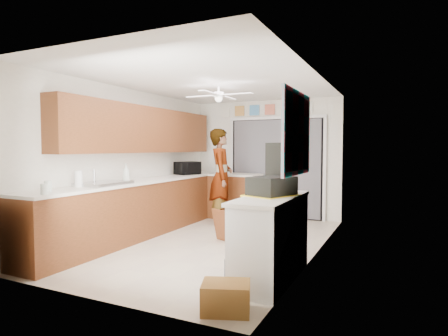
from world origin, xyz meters
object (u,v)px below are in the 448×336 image
(paper_towel_roll, at_px, (78,179))
(suitcase, at_px, (272,186))
(soap_bottle, at_px, (126,172))
(cardboard_box, at_px, (226,297))
(navy_crate, at_px, (242,266))
(dog, at_px, (256,221))
(man, at_px, (221,177))
(microwave, at_px, (187,168))

(paper_towel_roll, xyz_separation_m, suitcase, (2.71, 0.28, -0.01))
(soap_bottle, height_order, paper_towel_roll, soap_bottle)
(suitcase, xyz_separation_m, cardboard_box, (-0.07, -1.09, -0.91))
(suitcase, bearing_deg, navy_crate, -139.33)
(dog, bearing_deg, navy_crate, -78.39)
(suitcase, relative_size, navy_crate, 1.45)
(suitcase, xyz_separation_m, man, (-1.78, 2.35, -0.12))
(paper_towel_roll, relative_size, man, 0.12)
(microwave, distance_m, paper_towel_roll, 2.75)
(navy_crate, distance_m, man, 2.99)
(soap_bottle, bearing_deg, paper_towel_roll, -90.93)
(suitcase, distance_m, dog, 2.16)
(paper_towel_roll, distance_m, suitcase, 2.72)
(cardboard_box, xyz_separation_m, man, (-1.71, 3.45, 0.79))
(soap_bottle, distance_m, cardboard_box, 3.32)
(paper_towel_roll, xyz_separation_m, man, (0.93, 2.63, -0.13))
(paper_towel_roll, relative_size, cardboard_box, 0.53)
(microwave, xyz_separation_m, suitcase, (2.60, -2.47, -0.02))
(soap_bottle, distance_m, dog, 2.30)
(suitcase, distance_m, navy_crate, 1.00)
(man, bearing_deg, suitcase, -166.48)
(man, relative_size, dog, 3.02)
(suitcase, height_order, navy_crate, suitcase)
(microwave, distance_m, suitcase, 3.58)
(paper_towel_roll, height_order, cardboard_box, paper_towel_roll)
(man, height_order, dog, man)
(paper_towel_roll, relative_size, dog, 0.37)
(man, xyz_separation_m, dog, (0.92, -0.54, -0.68))
(soap_bottle, relative_size, paper_towel_roll, 1.28)
(microwave, bearing_deg, navy_crate, -116.51)
(paper_towel_roll, relative_size, suitcase, 0.46)
(microwave, relative_size, suitcase, 0.95)
(paper_towel_roll, height_order, navy_crate, paper_towel_roll)
(navy_crate, xyz_separation_m, dog, (-0.54, 1.93, 0.14))
(suitcase, relative_size, cardboard_box, 1.16)
(soap_bottle, relative_size, man, 0.16)
(microwave, distance_m, navy_crate, 3.57)
(navy_crate, bearing_deg, suitcase, 19.76)
(soap_bottle, height_order, cardboard_box, soap_bottle)
(paper_towel_roll, height_order, man, man)
(cardboard_box, xyz_separation_m, dog, (-0.79, 2.90, 0.11))
(soap_bottle, xyz_separation_m, man, (0.91, 1.66, -0.16))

